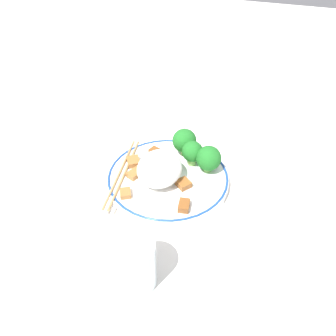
{
  "coord_description": "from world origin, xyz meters",
  "views": [
    {
      "loc": [
        -0.47,
        -0.17,
        0.47
      ],
      "look_at": [
        0.0,
        0.0,
        0.04
      ],
      "focal_mm": 35.0,
      "sensor_mm": 36.0,
      "label": 1
    }
  ],
  "objects_px": {
    "plate": "(168,178)",
    "broccoli_back_right": "(184,141)",
    "broccoli_back_left": "(209,159)",
    "chopsticks": "(123,172)",
    "broccoli_back_center": "(192,152)",
    "drinking_glass": "(133,263)"
  },
  "relations": [
    {
      "from": "broccoli_back_center",
      "to": "broccoli_back_right",
      "type": "distance_m",
      "value": 0.04
    },
    {
      "from": "broccoli_back_center",
      "to": "chopsticks",
      "type": "height_order",
      "value": "broccoli_back_center"
    },
    {
      "from": "chopsticks",
      "to": "broccoli_back_center",
      "type": "bearing_deg",
      "value": -59.06
    },
    {
      "from": "plate",
      "to": "broccoli_back_right",
      "type": "height_order",
      "value": "broccoli_back_right"
    },
    {
      "from": "chopsticks",
      "to": "drinking_glass",
      "type": "bearing_deg",
      "value": -150.23
    },
    {
      "from": "chopsticks",
      "to": "drinking_glass",
      "type": "relative_size",
      "value": 2.4
    },
    {
      "from": "broccoli_back_left",
      "to": "plate",
      "type": "bearing_deg",
      "value": 121.17
    },
    {
      "from": "drinking_glass",
      "to": "chopsticks",
      "type": "bearing_deg",
      "value": 29.77
    },
    {
      "from": "broccoli_back_center",
      "to": "broccoli_back_right",
      "type": "xyz_separation_m",
      "value": [
        0.03,
        0.03,
        0.0
      ]
    },
    {
      "from": "plate",
      "to": "broccoli_back_center",
      "type": "distance_m",
      "value": 0.07
    },
    {
      "from": "broccoli_back_left",
      "to": "broccoli_back_right",
      "type": "distance_m",
      "value": 0.07
    },
    {
      "from": "broccoli_back_center",
      "to": "broccoli_back_right",
      "type": "bearing_deg",
      "value": 43.38
    },
    {
      "from": "broccoli_back_left",
      "to": "broccoli_back_center",
      "type": "xyz_separation_m",
      "value": [
        0.01,
        0.04,
        0.0
      ]
    },
    {
      "from": "plate",
      "to": "broccoli_back_left",
      "type": "relative_size",
      "value": 4.35
    },
    {
      "from": "broccoli_back_right",
      "to": "chopsticks",
      "type": "xyz_separation_m",
      "value": [
        -0.1,
        0.1,
        -0.03
      ]
    },
    {
      "from": "broccoli_back_center",
      "to": "drinking_glass",
      "type": "distance_m",
      "value": 0.28
    },
    {
      "from": "broccoli_back_right",
      "to": "drinking_glass",
      "type": "xyz_separation_m",
      "value": [
        -0.31,
        -0.02,
        -0.01
      ]
    },
    {
      "from": "broccoli_back_right",
      "to": "broccoli_back_center",
      "type": "bearing_deg",
      "value": -136.62
    },
    {
      "from": "plate",
      "to": "broccoli_back_left",
      "type": "bearing_deg",
      "value": -58.83
    },
    {
      "from": "plate",
      "to": "broccoli_back_right",
      "type": "bearing_deg",
      "value": -6.81
    },
    {
      "from": "broccoli_back_right",
      "to": "broccoli_back_left",
      "type": "bearing_deg",
      "value": -119.63
    },
    {
      "from": "broccoli_back_center",
      "to": "drinking_glass",
      "type": "relative_size",
      "value": 0.62
    }
  ]
}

